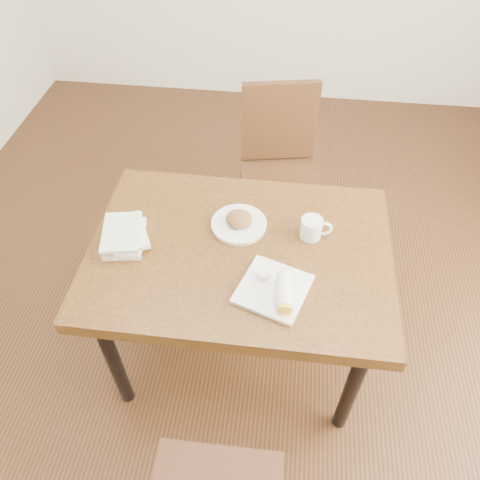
# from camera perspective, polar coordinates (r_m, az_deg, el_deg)

# --- Properties ---
(ground) EXTENTS (4.00, 5.00, 0.01)m
(ground) POSITION_cam_1_polar(r_m,az_deg,el_deg) (2.45, 0.00, -12.93)
(ground) COLOR #472814
(ground) RESTS_ON ground
(room_walls) EXTENTS (4.02, 5.02, 2.80)m
(room_walls) POSITION_cam_1_polar(r_m,az_deg,el_deg) (1.32, 0.00, 25.47)
(room_walls) COLOR silver
(room_walls) RESTS_ON ground
(table) EXTENTS (1.19, 0.85, 0.75)m
(table) POSITION_cam_1_polar(r_m,az_deg,el_deg) (1.90, 0.00, -2.73)
(table) COLOR brown
(table) RESTS_ON ground
(chair_far) EXTENTS (0.50, 0.50, 0.95)m
(chair_far) POSITION_cam_1_polar(r_m,az_deg,el_deg) (2.58, 4.91, 9.49)
(chair_far) COLOR #422713
(chair_far) RESTS_ON ground
(plate_scone) EXTENTS (0.23, 0.23, 0.07)m
(plate_scone) POSITION_cam_1_polar(r_m,az_deg,el_deg) (1.90, -0.13, 2.17)
(plate_scone) COLOR white
(plate_scone) RESTS_ON table
(coffee_mug) EXTENTS (0.13, 0.09, 0.09)m
(coffee_mug) POSITION_cam_1_polar(r_m,az_deg,el_deg) (1.87, 8.81, 1.50)
(coffee_mug) COLOR white
(coffee_mug) RESTS_ON table
(plate_burrito) EXTENTS (0.30, 0.30, 0.08)m
(plate_burrito) POSITION_cam_1_polar(r_m,az_deg,el_deg) (1.68, 4.48, -6.06)
(plate_burrito) COLOR white
(plate_burrito) RESTS_ON table
(book_stack) EXTENTS (0.22, 0.26, 0.06)m
(book_stack) POSITION_cam_1_polar(r_m,az_deg,el_deg) (1.90, -13.88, 0.59)
(book_stack) COLOR white
(book_stack) RESTS_ON table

